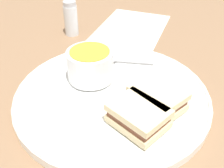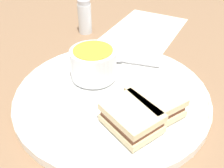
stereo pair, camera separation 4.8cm
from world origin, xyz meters
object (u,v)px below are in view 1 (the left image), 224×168
(soup_bowl, at_px, (90,64))
(sandwich_half_far, at_px, (158,98))
(sandwich_half_near, at_px, (138,116))
(spoon, at_px, (114,59))
(salt_shaker, at_px, (71,19))

(soup_bowl, relative_size, sandwich_half_far, 0.83)
(soup_bowl, distance_m, sandwich_half_near, 0.16)
(sandwich_half_near, bearing_deg, spoon, 107.09)
(salt_shaker, bearing_deg, sandwich_half_near, -61.21)
(spoon, xyz_separation_m, sandwich_half_far, (0.09, -0.14, 0.01))
(spoon, height_order, sandwich_half_near, sandwich_half_near)
(salt_shaker, bearing_deg, sandwich_half_far, -53.66)
(spoon, bearing_deg, sandwich_half_near, 109.26)
(soup_bowl, relative_size, salt_shaker, 0.98)
(sandwich_half_near, xyz_separation_m, sandwich_half_far, (0.03, 0.05, 0.00))
(spoon, distance_m, sandwich_half_near, 0.20)
(sandwich_half_near, height_order, sandwich_half_far, same)
(salt_shaker, bearing_deg, soup_bowl, -67.56)
(soup_bowl, bearing_deg, sandwich_half_near, -50.83)
(soup_bowl, bearing_deg, spoon, 60.28)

